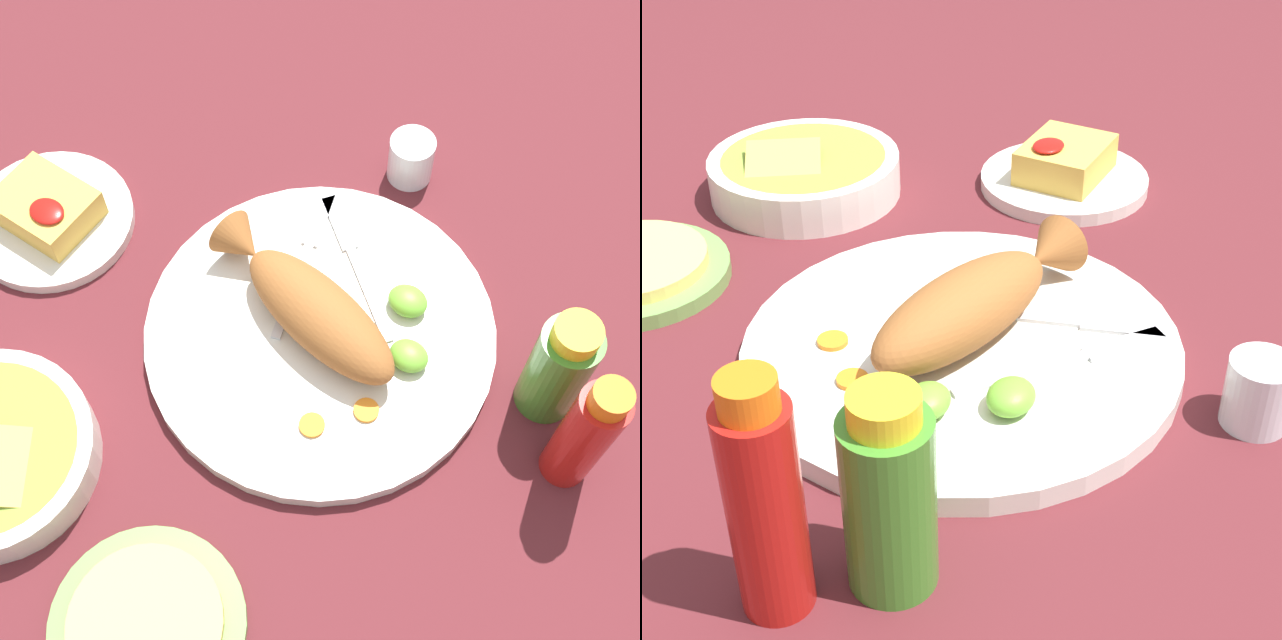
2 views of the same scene
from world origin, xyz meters
The scene contains 15 objects.
ground_plane centered at (0.00, 0.00, 0.00)m, with size 4.00×4.00×0.00m, color #561E23.
main_plate centered at (0.00, 0.00, 0.01)m, with size 0.35×0.35×0.02m, color silver.
fried_fish centered at (-0.01, 0.00, 0.05)m, with size 0.24×0.11×0.06m.
fork_near centered at (-0.06, 0.07, 0.02)m, with size 0.07×0.18×0.00m.
fork_far centered at (-0.02, 0.09, 0.02)m, with size 0.16×0.12×0.00m.
carrot_slice_near centered at (0.05, -0.09, 0.02)m, with size 0.02×0.02×0.00m, color orange.
carrot_slice_mid centered at (0.09, -0.05, 0.02)m, with size 0.02×0.02×0.00m, color orange.
lime_wedge_main centered at (0.09, 0.02, 0.03)m, with size 0.04×0.03×0.02m, color #6BB233.
lime_wedge_side centered at (0.06, 0.07, 0.03)m, with size 0.04×0.04×0.02m, color #6BB233.
hot_sauce_bottle_red centered at (0.27, 0.02, 0.08)m, with size 0.04×0.04×0.17m.
hot_sauce_bottle_green centered at (0.22, 0.07, 0.07)m, with size 0.06×0.06×0.14m.
salt_cup centered at (-0.03, 0.23, 0.02)m, with size 0.05×0.05×0.06m.
side_plate_fries centered at (-0.32, -0.05, 0.01)m, with size 0.18×0.18×0.01m, color silver.
fries_pile centered at (-0.32, -0.05, 0.03)m, with size 0.10×0.08×0.04m.
guacamole_bowl centered at (-0.18, -0.28, 0.02)m, with size 0.20×0.20×0.06m.
Camera 2 is at (0.56, 0.30, 0.48)m, focal length 55.00 mm.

